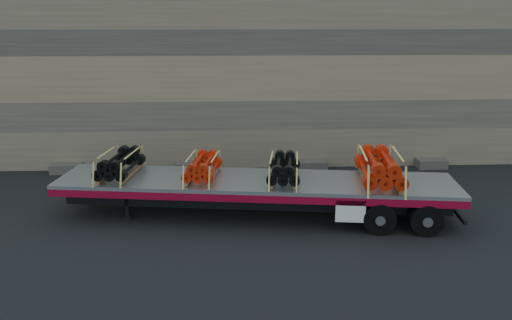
{
  "coord_description": "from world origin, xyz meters",
  "views": [
    {
      "loc": [
        -1.26,
        -14.93,
        6.0
      ],
      "look_at": [
        -0.51,
        0.82,
        1.52
      ],
      "focal_mm": 35.0,
      "sensor_mm": 36.0,
      "label": 1
    }
  ],
  "objects_px": {
    "bundle_midfront": "(203,167)",
    "bundle_midrear": "(284,169)",
    "bundle_rear": "(380,168)",
    "trailer": "(255,198)",
    "bundle_front": "(120,165)"
  },
  "relations": [
    {
      "from": "trailer",
      "to": "bundle_midfront",
      "type": "height_order",
      "value": "bundle_midfront"
    },
    {
      "from": "bundle_rear",
      "to": "bundle_midrear",
      "type": "bearing_deg",
      "value": 180.0
    },
    {
      "from": "bundle_front",
      "to": "bundle_midrear",
      "type": "relative_size",
      "value": 1.06
    },
    {
      "from": "bundle_midrear",
      "to": "bundle_rear",
      "type": "xyz_separation_m",
      "value": [
        2.84,
        -0.38,
        0.1
      ]
    },
    {
      "from": "bundle_midfront",
      "to": "bundle_midrear",
      "type": "height_order",
      "value": "bundle_midrear"
    },
    {
      "from": "bundle_midfront",
      "to": "bundle_rear",
      "type": "distance_m",
      "value": 5.39
    },
    {
      "from": "trailer",
      "to": "bundle_midrear",
      "type": "relative_size",
      "value": 6.36
    },
    {
      "from": "bundle_front",
      "to": "bundle_rear",
      "type": "xyz_separation_m",
      "value": [
        7.95,
        -1.06,
        0.08
      ]
    },
    {
      "from": "trailer",
      "to": "bundle_rear",
      "type": "relative_size",
      "value": 4.94
    },
    {
      "from": "bundle_front",
      "to": "bundle_midrear",
      "type": "xyz_separation_m",
      "value": [
        5.11,
        -0.68,
        -0.02
      ]
    },
    {
      "from": "bundle_midfront",
      "to": "bundle_midrear",
      "type": "bearing_deg",
      "value": 0.0
    },
    {
      "from": "bundle_front",
      "to": "trailer",
      "type": "bearing_deg",
      "value": -0.0
    },
    {
      "from": "trailer",
      "to": "bundle_rear",
      "type": "height_order",
      "value": "bundle_rear"
    },
    {
      "from": "bundle_midfront",
      "to": "bundle_rear",
      "type": "relative_size",
      "value": 0.76
    },
    {
      "from": "trailer",
      "to": "bundle_midfront",
      "type": "xyz_separation_m",
      "value": [
        -1.62,
        0.22,
        0.94
      ]
    }
  ]
}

